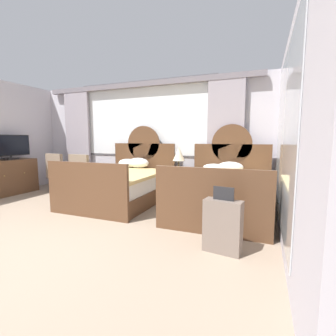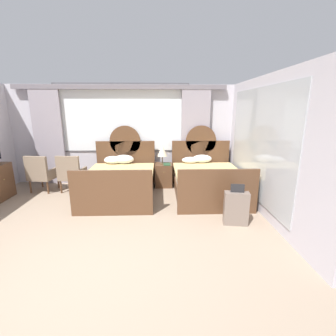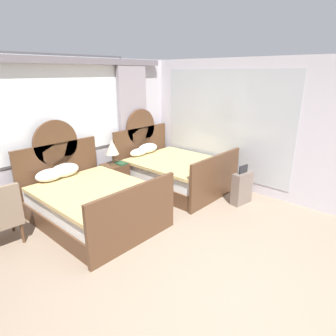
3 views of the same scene
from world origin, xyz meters
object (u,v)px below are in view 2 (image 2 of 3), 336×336
(table_lamp_on_nightstand, at_px, (162,151))
(armchair_by_window_left, at_px, (71,173))
(book_on_nightstand, at_px, (167,164))
(suitcase_on_floor, at_px, (236,208))
(bed_near_mirror, at_px, (207,181))
(bed_near_window, at_px, (121,181))
(armchair_by_window_centre, at_px, (41,173))
(nightstand_between_beds, at_px, (164,175))

(table_lamp_on_nightstand, relative_size, armchair_by_window_left, 0.55)
(book_on_nightstand, relative_size, suitcase_on_floor, 0.34)
(bed_near_mirror, bearing_deg, bed_near_window, 179.86)
(suitcase_on_floor, bearing_deg, armchair_by_window_centre, 156.45)
(bed_near_window, height_order, nightstand_between_beds, bed_near_window)
(bed_near_mirror, bearing_deg, armchair_by_window_left, 173.87)
(book_on_nightstand, bearing_deg, table_lamp_on_nightstand, 143.43)
(bed_near_window, xyz_separation_m, nightstand_between_beds, (1.05, 0.69, -0.05))
(book_on_nightstand, xyz_separation_m, suitcase_on_floor, (1.19, -2.15, -0.32))
(bed_near_mirror, bearing_deg, suitcase_on_floor, -81.28)
(suitcase_on_floor, bearing_deg, armchair_by_window_left, 152.24)
(armchair_by_window_left, bearing_deg, armchair_by_window_centre, 179.94)
(bed_near_window, bearing_deg, table_lamp_on_nightstand, 34.14)
(table_lamp_on_nightstand, relative_size, suitcase_on_floor, 0.67)
(bed_near_window, distance_m, armchair_by_window_centre, 2.08)
(bed_near_mirror, xyz_separation_m, book_on_nightstand, (-0.95, 0.61, 0.28))
(nightstand_between_beds, height_order, suitcase_on_floor, suitcase_on_floor)
(bed_near_window, height_order, armchair_by_window_centre, bed_near_window)
(table_lamp_on_nightstand, distance_m, armchair_by_window_left, 2.39)
(bed_near_window, relative_size, table_lamp_on_nightstand, 4.15)
(bed_near_mirror, xyz_separation_m, suitcase_on_floor, (0.24, -1.54, -0.04))
(bed_near_window, bearing_deg, armchair_by_window_centre, 170.04)
(table_lamp_on_nightstand, bearing_deg, book_on_nightstand, -36.57)
(bed_near_mirror, bearing_deg, armchair_by_window_centre, 174.97)
(armchair_by_window_centre, bearing_deg, table_lamp_on_nightstand, 6.16)
(bed_near_mirror, height_order, book_on_nightstand, bed_near_mirror)
(book_on_nightstand, xyz_separation_m, armchair_by_window_centre, (-3.19, -0.24, -0.14))
(book_on_nightstand, height_order, armchair_by_window_centre, armchair_by_window_centre)
(nightstand_between_beds, distance_m, table_lamp_on_nightstand, 0.67)
(nightstand_between_beds, bearing_deg, armchair_by_window_left, -171.94)
(bed_near_window, height_order, bed_near_mirror, same)
(armchair_by_window_left, xyz_separation_m, suitcase_on_floor, (3.62, -1.91, -0.18))
(armchair_by_window_centre, bearing_deg, bed_near_mirror, -5.03)
(book_on_nightstand, height_order, armchair_by_window_left, armchair_by_window_left)
(bed_near_window, distance_m, nightstand_between_beds, 1.26)
(bed_near_window, xyz_separation_m, armchair_by_window_left, (-1.29, 0.36, 0.13))
(nightstand_between_beds, xyz_separation_m, armchair_by_window_left, (-2.34, -0.33, 0.18))
(bed_near_window, height_order, suitcase_on_floor, bed_near_window)
(bed_near_window, distance_m, table_lamp_on_nightstand, 1.38)
(armchair_by_window_left, xyz_separation_m, armchair_by_window_centre, (-0.75, 0.00, 0.00))
(nightstand_between_beds, distance_m, book_on_nightstand, 0.35)
(nightstand_between_beds, bearing_deg, book_on_nightstand, -45.47)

